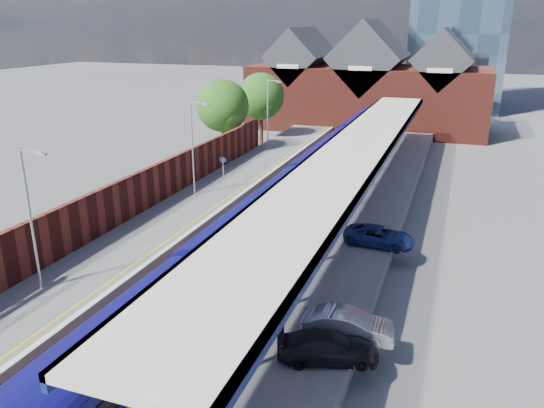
% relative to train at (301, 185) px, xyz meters
% --- Properties ---
extents(ground, '(240.00, 240.00, 0.00)m').
position_rel_train_xyz_m(ground, '(-1.49, 6.66, -2.12)').
color(ground, '#5B5B5E').
rests_on(ground, ground).
extents(ballast_bed, '(6.00, 76.00, 0.06)m').
position_rel_train_xyz_m(ballast_bed, '(-1.49, -3.34, -2.09)').
color(ballast_bed, '#473D33').
rests_on(ballast_bed, ground).
extents(rails, '(4.51, 76.00, 0.14)m').
position_rel_train_xyz_m(rails, '(-1.49, -3.34, -2.00)').
color(rails, slate).
rests_on(rails, ground).
extents(left_platform, '(5.00, 76.00, 1.00)m').
position_rel_train_xyz_m(left_platform, '(-6.99, -3.34, -1.62)').
color(left_platform, '#565659').
rests_on(left_platform, ground).
extents(right_platform, '(6.00, 76.00, 1.00)m').
position_rel_train_xyz_m(right_platform, '(4.51, -3.34, -1.62)').
color(right_platform, '#565659').
rests_on(right_platform, ground).
extents(coping_left, '(0.30, 76.00, 0.05)m').
position_rel_train_xyz_m(coping_left, '(-4.64, -3.34, -1.10)').
color(coping_left, silver).
rests_on(coping_left, left_platform).
extents(coping_right, '(0.30, 76.00, 0.05)m').
position_rel_train_xyz_m(coping_right, '(1.66, -3.34, -1.10)').
color(coping_right, silver).
rests_on(coping_right, right_platform).
extents(yellow_line, '(0.14, 76.00, 0.01)m').
position_rel_train_xyz_m(yellow_line, '(-5.24, -3.34, -1.12)').
color(yellow_line, yellow).
rests_on(yellow_line, left_platform).
extents(train, '(2.96, 65.93, 3.45)m').
position_rel_train_xyz_m(train, '(0.00, 0.00, 0.00)').
color(train, '#0D0B51').
rests_on(train, ground).
extents(canopy, '(4.50, 52.00, 4.48)m').
position_rel_train_xyz_m(canopy, '(3.99, -1.39, 3.13)').
color(canopy, '#0E1A52').
rests_on(canopy, right_platform).
extents(lamp_post_b, '(1.48, 0.18, 7.00)m').
position_rel_train_xyz_m(lamp_post_b, '(-7.86, -17.34, 2.87)').
color(lamp_post_b, '#A5A8AA').
rests_on(lamp_post_b, left_platform).
extents(lamp_post_c, '(1.48, 0.18, 7.00)m').
position_rel_train_xyz_m(lamp_post_c, '(-7.86, -1.34, 2.87)').
color(lamp_post_c, '#A5A8AA').
rests_on(lamp_post_c, left_platform).
extents(lamp_post_d, '(1.48, 0.18, 7.00)m').
position_rel_train_xyz_m(lamp_post_d, '(-7.86, 14.66, 2.87)').
color(lamp_post_d, '#A5A8AA').
rests_on(lamp_post_d, left_platform).
extents(platform_sign, '(0.55, 0.08, 2.50)m').
position_rel_train_xyz_m(platform_sign, '(-6.49, 0.66, 0.57)').
color(platform_sign, '#A5A8AA').
rests_on(platform_sign, left_platform).
extents(brick_wall, '(0.35, 50.00, 3.86)m').
position_rel_train_xyz_m(brick_wall, '(-9.59, -9.80, 0.33)').
color(brick_wall, '#5A1F17').
rests_on(brick_wall, left_platform).
extents(station_building, '(30.00, 12.12, 13.78)m').
position_rel_train_xyz_m(station_building, '(-1.49, 34.66, 3.33)').
color(station_building, '#5A1F17').
rests_on(station_building, ground).
extents(tree_near, '(5.20, 5.20, 8.10)m').
position_rel_train_xyz_m(tree_near, '(-11.84, 12.57, 3.23)').
color(tree_near, '#382314').
rests_on(tree_near, ground).
extents(tree_far, '(5.20, 5.20, 8.10)m').
position_rel_train_xyz_m(tree_far, '(-10.84, 20.57, 3.23)').
color(tree_far, '#382314').
rests_on(tree_far, ground).
extents(parked_car_silver, '(3.90, 1.72, 1.24)m').
position_rel_train_xyz_m(parked_car_silver, '(7.01, -16.61, -0.50)').
color(parked_car_silver, silver).
rests_on(parked_car_silver, right_platform).
extents(parked_car_dark, '(4.18, 2.70, 1.13)m').
position_rel_train_xyz_m(parked_car_dark, '(6.61, -18.28, -0.56)').
color(parked_car_dark, black).
rests_on(parked_car_dark, right_platform).
extents(parked_car_blue, '(4.21, 2.21, 1.13)m').
position_rel_train_xyz_m(parked_car_blue, '(6.71, -6.46, -0.56)').
color(parked_car_blue, navy).
rests_on(parked_car_blue, right_platform).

